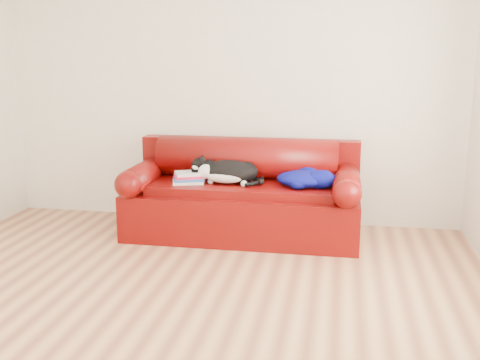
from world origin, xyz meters
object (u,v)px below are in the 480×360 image
(cat, at_px, (228,172))
(sofa_base, at_px, (243,210))
(blanket, at_px, (305,178))
(book_stack, at_px, (189,178))

(cat, bearing_deg, sofa_base, 18.50)
(sofa_base, height_order, cat, cat)
(sofa_base, bearing_deg, blanket, -3.05)
(sofa_base, bearing_deg, cat, -155.04)
(blanket, bearing_deg, book_stack, -176.05)
(book_stack, distance_m, cat, 0.36)
(sofa_base, bearing_deg, book_stack, -167.94)
(book_stack, height_order, cat, cat)
(book_stack, xyz_separation_m, blanket, (1.04, 0.07, 0.02))
(sofa_base, xyz_separation_m, book_stack, (-0.48, -0.10, 0.31))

